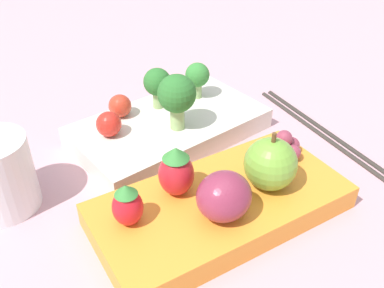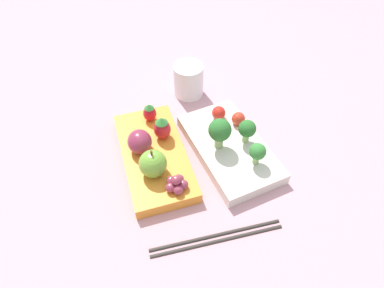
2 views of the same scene
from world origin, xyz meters
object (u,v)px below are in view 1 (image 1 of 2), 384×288
object	(u,v)px
plum	(224,196)
grape_cluster	(283,147)
strawberry_0	(176,171)
broccoli_floret_0	(177,96)
strawberry_1	(127,205)
chopsticks_pair	(320,129)
broccoli_floret_1	(197,76)
cherry_tomato_0	(109,124)
apple	(270,164)
bento_box_savoury	(170,128)
bento_box_fruit	(221,206)
cherry_tomato_1	(120,106)
broccoli_floret_2	(157,83)

from	to	relation	value
plum	grape_cluster	size ratio (longest dim) A/B	1.23
strawberry_0	grape_cluster	bearing A→B (deg)	-1.35
grape_cluster	strawberry_0	bearing A→B (deg)	178.65
broccoli_floret_0	strawberry_1	world-z (taller)	broccoli_floret_0
broccoli_floret_0	chopsticks_pair	distance (m)	0.18
strawberry_0	plum	size ratio (longest dim) A/B	1.04
broccoli_floret_1	cherry_tomato_0	world-z (taller)	broccoli_floret_1
apple	strawberry_0	size ratio (longest dim) A/B	1.16
bento_box_savoury	grape_cluster	distance (m)	0.14
strawberry_1	strawberry_0	bearing A→B (deg)	14.84
strawberry_0	chopsticks_pair	world-z (taller)	strawberry_0
bento_box_fruit	bento_box_savoury	bearing A→B (deg)	82.00
strawberry_0	strawberry_1	world-z (taller)	strawberry_0
broccoli_floret_1	apple	xyz separation A→B (m)	(-0.03, -0.17, -0.00)
plum	cherry_tomato_0	bearing A→B (deg)	103.60
cherry_tomato_1	strawberry_1	xyz separation A→B (m)	(-0.06, -0.16, 0.01)
bento_box_savoury	chopsticks_pair	xyz separation A→B (m)	(0.16, -0.08, -0.01)
bento_box_savoury	broccoli_floret_0	bearing A→B (deg)	-92.03
broccoli_floret_2	strawberry_0	xyz separation A→B (m)	(-0.05, -0.14, -0.01)
cherry_tomato_1	broccoli_floret_2	bearing A→B (deg)	-3.47
bento_box_fruit	broccoli_floret_2	world-z (taller)	broccoli_floret_2
broccoli_floret_0	broccoli_floret_2	size ratio (longest dim) A/B	1.28
cherry_tomato_1	strawberry_0	bearing A→B (deg)	-92.30
broccoli_floret_1	plum	xyz separation A→B (m)	(-0.08, -0.19, -0.01)
bento_box_fruit	plum	world-z (taller)	plum
bento_box_fruit	broccoli_floret_0	distance (m)	0.13
cherry_tomato_1	strawberry_1	size ratio (longest dim) A/B	0.67
cherry_tomato_1	strawberry_0	xyz separation A→B (m)	(-0.01, -0.15, 0.01)
cherry_tomato_0	cherry_tomato_1	bearing A→B (deg)	51.35
bento_box_savoury	grape_cluster	world-z (taller)	grape_cluster
broccoli_floret_0	chopsticks_pair	bearing A→B (deg)	-19.07
cherry_tomato_0	plum	size ratio (longest dim) A/B	0.58
cherry_tomato_1	strawberry_1	bearing A→B (deg)	-109.59
apple	chopsticks_pair	distance (m)	0.16
strawberry_0	grape_cluster	world-z (taller)	strawberry_0
plum	strawberry_1	bearing A→B (deg)	156.11
broccoli_floret_2	strawberry_1	size ratio (longest dim) A/B	1.25
apple	strawberry_1	bearing A→B (deg)	171.63
broccoli_floret_1	plum	size ratio (longest dim) A/B	0.95
bento_box_fruit	grape_cluster	distance (m)	0.09
cherry_tomato_1	plum	bearing A→B (deg)	-85.85
broccoli_floret_2	plum	world-z (taller)	broccoli_floret_2
broccoli_floret_2	cherry_tomato_0	bearing A→B (deg)	-158.23
broccoli_floret_2	cherry_tomato_0	world-z (taller)	broccoli_floret_2
cherry_tomato_0	strawberry_0	size ratio (longest dim) A/B	0.56
bento_box_savoury	broccoli_floret_0	distance (m)	0.06
broccoli_floret_0	strawberry_0	bearing A→B (deg)	-118.47
cherry_tomato_0	strawberry_1	distance (m)	0.13
plum	broccoli_floret_2	bearing A→B (deg)	80.33
broccoli_floret_0	cherry_tomato_1	xyz separation A→B (m)	(-0.04, 0.05, -0.03)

